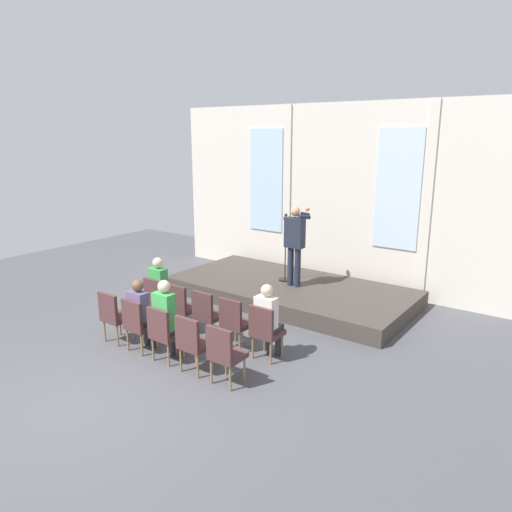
{
  "coord_description": "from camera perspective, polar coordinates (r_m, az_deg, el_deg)",
  "views": [
    {
      "loc": [
        5.42,
        -3.5,
        3.62
      ],
      "look_at": [
        0.04,
        3.85,
        1.28
      ],
      "focal_mm": 33.45,
      "sensor_mm": 36.0,
      "label": 1
    }
  ],
  "objects": [
    {
      "name": "ground_plane",
      "position": [
        7.4,
        -18.92,
        -15.75
      ],
      "size": [
        17.72,
        17.72,
        0.0
      ],
      "primitive_type": "plane",
      "color": "#4C4C51"
    },
    {
      "name": "audience_r1_c2",
      "position": [
        7.89,
        -10.62,
        -7.1
      ],
      "size": [
        0.36,
        0.39,
        1.38
      ],
      "color": "#2D2D33",
      "rests_on": "ground"
    },
    {
      "name": "speaker",
      "position": [
        10.39,
        4.67,
        1.9
      ],
      "size": [
        0.51,
        0.69,
        1.77
      ],
      "color": "#232838",
      "rests_on": "stage_platform"
    },
    {
      "name": "stage_platform",
      "position": [
        10.82,
        4.09,
        -4.22
      ],
      "size": [
        5.37,
        2.61,
        0.35
      ],
      "primitive_type": "cube",
      "color": "#3F3833",
      "rests_on": "ground"
    },
    {
      "name": "chair_r0_c3",
      "position": [
        8.21,
        -2.59,
        -7.7
      ],
      "size": [
        0.46,
        0.44,
        0.94
      ],
      "color": "olive",
      "rests_on": "ground"
    },
    {
      "name": "audience_r1_c1",
      "position": [
        8.36,
        -13.59,
        -6.41
      ],
      "size": [
        0.36,
        0.39,
        1.27
      ],
      "color": "#2D2D33",
      "rests_on": "ground"
    },
    {
      "name": "chair_r0_c0",
      "position": [
        9.45,
        -11.67,
        -4.98
      ],
      "size": [
        0.46,
        0.44,
        0.94
      ],
      "color": "olive",
      "rests_on": "ground"
    },
    {
      "name": "audience_r0_c0",
      "position": [
        9.44,
        -11.38,
        -3.66
      ],
      "size": [
        0.36,
        0.39,
        1.34
      ],
      "color": "#2D2D33",
      "rests_on": "ground"
    },
    {
      "name": "chair_r1_c4",
      "position": [
        7.11,
        -3.81,
        -11.34
      ],
      "size": [
        0.46,
        0.44,
        0.94
      ],
      "color": "olive",
      "rests_on": "ground"
    },
    {
      "name": "chair_r1_c1",
      "position": [
        8.37,
        -13.96,
        -7.69
      ],
      "size": [
        0.46,
        0.44,
        0.94
      ],
      "color": "olive",
      "rests_on": "ground"
    },
    {
      "name": "chair_r1_c2",
      "position": [
        7.92,
        -10.96,
        -8.8
      ],
      "size": [
        0.46,
        0.44,
        0.94
      ],
      "color": "olive",
      "rests_on": "ground"
    },
    {
      "name": "chair_r0_c1",
      "position": [
        9.01,
        -8.93,
        -5.82
      ],
      "size": [
        0.46,
        0.44,
        0.94
      ],
      "color": "olive",
      "rests_on": "ground"
    },
    {
      "name": "mic_stand",
      "position": [
        10.92,
        3.5,
        -1.23
      ],
      "size": [
        0.28,
        0.28,
        1.55
      ],
      "color": "black",
      "rests_on": "stage_platform"
    },
    {
      "name": "chair_r1_c0",
      "position": [
        8.84,
        -16.63,
        -6.67
      ],
      "size": [
        0.46,
        0.44,
        0.94
      ],
      "color": "olive",
      "rests_on": "ground"
    },
    {
      "name": "chair_r0_c2",
      "position": [
        8.6,
        -5.91,
        -6.72
      ],
      "size": [
        0.46,
        0.44,
        0.94
      ],
      "color": "olive",
      "rests_on": "ground"
    },
    {
      "name": "chair_r1_c3",
      "position": [
        7.5,
        -7.59,
        -10.02
      ],
      "size": [
        0.46,
        0.44,
        0.94
      ],
      "color": "olive",
      "rests_on": "ground"
    },
    {
      "name": "rear_partition",
      "position": [
        11.72,
        8.57,
        7.17
      ],
      "size": [
        8.79,
        0.14,
        4.33
      ],
      "color": "silver",
      "rests_on": "ground"
    },
    {
      "name": "audience_r0_c4",
      "position": [
        7.85,
        1.43,
        -7.32
      ],
      "size": [
        0.36,
        0.39,
        1.29
      ],
      "color": "#2D2D33",
      "rests_on": "ground"
    },
    {
      "name": "chair_r0_c4",
      "position": [
        7.86,
        1.07,
        -8.73
      ],
      "size": [
        0.46,
        0.44,
        0.94
      ],
      "color": "olive",
      "rests_on": "ground"
    }
  ]
}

